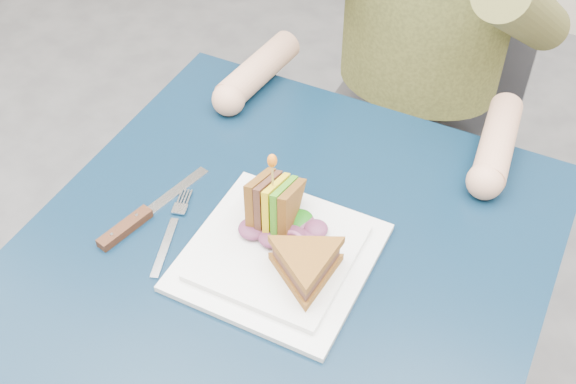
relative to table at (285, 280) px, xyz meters
The scene contains 11 objects.
table is the anchor object (origin of this frame).
chair 0.74m from the table, 90.00° to the left, with size 0.42×0.40×0.93m.
plate 0.09m from the table, 82.57° to the right, with size 0.26×0.26×0.02m.
sandwich_flat 0.15m from the table, 40.19° to the right, with size 0.17×0.17×0.05m.
sandwich_upright 0.14m from the table, 143.99° to the left, with size 0.09×0.15×0.15m.
fork 0.19m from the table, 161.74° to the right, with size 0.06×0.18×0.01m.
knife 0.25m from the table, 165.25° to the right, with size 0.07×0.22×0.02m.
toothpick 0.20m from the table, 143.99° to the left, with size 0.00×0.00×0.06m, color tan.
toothpick_frill 0.23m from the table, 143.99° to the left, with size 0.01×0.01×0.02m, color orange.
lettuce_spill 0.11m from the table, 60.02° to the right, with size 0.15×0.13×0.02m, color #337A14, non-canonical shape.
onion_ring 0.12m from the table, 46.50° to the right, with size 0.04×0.04×0.01m, color #9E4C7A.
Camera 1 is at (0.31, -0.62, 1.55)m, focal length 45.00 mm.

